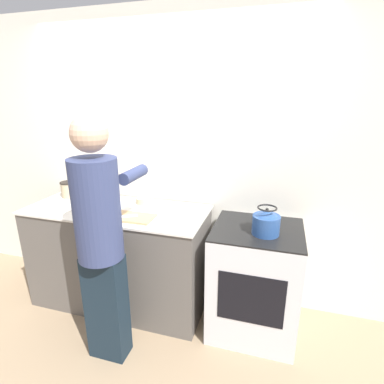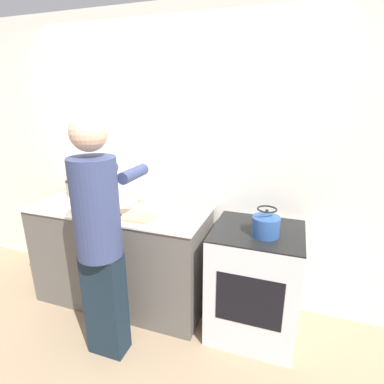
{
  "view_description": "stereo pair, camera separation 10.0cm",
  "coord_description": "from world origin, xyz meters",
  "px_view_note": "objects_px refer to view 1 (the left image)",
  "views": [
    {
      "loc": [
        0.94,
        -1.83,
        1.87
      ],
      "look_at": [
        0.33,
        0.22,
        1.18
      ],
      "focal_mm": 28.0,
      "sensor_mm": 36.0,
      "label": 1
    },
    {
      "loc": [
        1.04,
        -1.8,
        1.87
      ],
      "look_at": [
        0.33,
        0.22,
        1.18
      ],
      "focal_mm": 28.0,
      "sensor_mm": 36.0,
      "label": 2
    }
  ],
  "objects_px": {
    "bowl_prep": "(89,199)",
    "knife": "(123,216)",
    "cutting_board": "(131,217)",
    "oven": "(254,280)",
    "kettle": "(266,223)",
    "canister_jar": "(68,189)",
    "person": "(101,235)"
  },
  "relations": [
    {
      "from": "person",
      "to": "kettle",
      "type": "height_order",
      "value": "person"
    },
    {
      "from": "kettle",
      "to": "canister_jar",
      "type": "distance_m",
      "value": 1.91
    },
    {
      "from": "cutting_board",
      "to": "bowl_prep",
      "type": "xyz_separation_m",
      "value": [
        -0.54,
        0.23,
        0.03
      ]
    },
    {
      "from": "kettle",
      "to": "knife",
      "type": "bearing_deg",
      "value": -175.05
    },
    {
      "from": "person",
      "to": "cutting_board",
      "type": "relative_size",
      "value": 4.67
    },
    {
      "from": "cutting_board",
      "to": "bowl_prep",
      "type": "bearing_deg",
      "value": 157.11
    },
    {
      "from": "knife",
      "to": "bowl_prep",
      "type": "xyz_separation_m",
      "value": [
        -0.49,
        0.26,
        0.01
      ]
    },
    {
      "from": "canister_jar",
      "to": "cutting_board",
      "type": "bearing_deg",
      "value": -20.95
    },
    {
      "from": "knife",
      "to": "canister_jar",
      "type": "bearing_deg",
      "value": 128.1
    },
    {
      "from": "cutting_board",
      "to": "bowl_prep",
      "type": "relative_size",
      "value": 1.97
    },
    {
      "from": "bowl_prep",
      "to": "cutting_board",
      "type": "bearing_deg",
      "value": -22.89
    },
    {
      "from": "person",
      "to": "cutting_board",
      "type": "distance_m",
      "value": 0.43
    },
    {
      "from": "person",
      "to": "kettle",
      "type": "bearing_deg",
      "value": 24.82
    },
    {
      "from": "oven",
      "to": "kettle",
      "type": "distance_m",
      "value": 0.55
    },
    {
      "from": "oven",
      "to": "cutting_board",
      "type": "relative_size",
      "value": 2.4
    },
    {
      "from": "knife",
      "to": "kettle",
      "type": "height_order",
      "value": "kettle"
    },
    {
      "from": "knife",
      "to": "cutting_board",
      "type": "bearing_deg",
      "value": 4.47
    },
    {
      "from": "cutting_board",
      "to": "kettle",
      "type": "relative_size",
      "value": 1.81
    },
    {
      "from": "knife",
      "to": "oven",
      "type": "bearing_deg",
      "value": -18.51
    },
    {
      "from": "bowl_prep",
      "to": "canister_jar",
      "type": "distance_m",
      "value": 0.31
    },
    {
      "from": "bowl_prep",
      "to": "canister_jar",
      "type": "xyz_separation_m",
      "value": [
        -0.29,
        0.09,
        0.04
      ]
    },
    {
      "from": "oven",
      "to": "knife",
      "type": "bearing_deg",
      "value": -170.8
    },
    {
      "from": "kettle",
      "to": "canister_jar",
      "type": "height_order",
      "value": "kettle"
    },
    {
      "from": "person",
      "to": "knife",
      "type": "distance_m",
      "value": 0.4
    },
    {
      "from": "oven",
      "to": "bowl_prep",
      "type": "bearing_deg",
      "value": 176.63
    },
    {
      "from": "canister_jar",
      "to": "bowl_prep",
      "type": "bearing_deg",
      "value": -17.17
    },
    {
      "from": "bowl_prep",
      "to": "canister_jar",
      "type": "height_order",
      "value": "canister_jar"
    },
    {
      "from": "bowl_prep",
      "to": "knife",
      "type": "bearing_deg",
      "value": -27.99
    },
    {
      "from": "oven",
      "to": "canister_jar",
      "type": "relative_size",
      "value": 6.01
    },
    {
      "from": "kettle",
      "to": "bowl_prep",
      "type": "bearing_deg",
      "value": 174.1
    },
    {
      "from": "cutting_board",
      "to": "knife",
      "type": "distance_m",
      "value": 0.06
    },
    {
      "from": "kettle",
      "to": "bowl_prep",
      "type": "xyz_separation_m",
      "value": [
        -1.6,
        0.17,
        -0.03
      ]
    }
  ]
}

